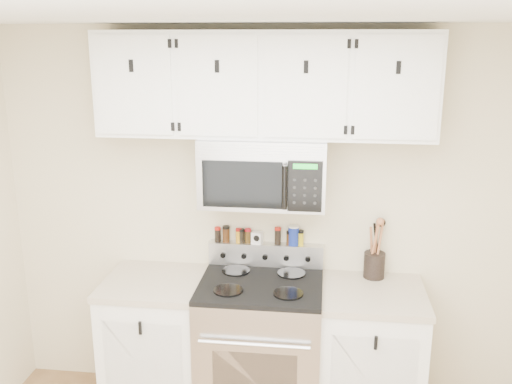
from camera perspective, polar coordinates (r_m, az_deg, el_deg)
back_wall at (r=3.77m, az=1.07°, el=-2.85°), size 3.50×0.01×2.50m
ceiling at (r=1.86m, az=-4.69°, el=17.44°), size 3.50×3.50×0.01m
range at (r=3.80m, az=0.48°, el=-15.38°), size 0.76×0.65×1.10m
base_cabinet_left at (r=3.96m, az=-9.80°, el=-14.69°), size 0.64×0.62×0.92m
base_cabinet_right at (r=3.82m, az=11.27°, el=-15.91°), size 0.64×0.62×0.92m
microwave at (r=3.48m, az=0.77°, el=2.12°), size 0.76×0.44×0.42m
upper_cabinets at (r=3.43m, az=0.85°, el=10.71°), size 2.00×0.35×0.62m
utensil_crock at (r=3.76m, az=11.75°, el=-6.96°), size 0.13×0.13×0.39m
kitchen_timer at (r=3.78m, az=0.11°, el=-4.58°), size 0.08×0.07×0.08m
salt_canister at (r=3.75m, az=3.77°, el=-4.34°), size 0.07×0.07×0.13m
spice_jar_0 at (r=3.81m, az=-3.85°, el=-4.24°), size 0.04×0.04×0.10m
spice_jar_1 at (r=3.80m, az=-3.00°, el=-4.21°), size 0.05×0.05×0.11m
spice_jar_2 at (r=3.79m, az=-1.74°, el=-4.36°), size 0.04×0.04×0.10m
spice_jar_3 at (r=3.79m, az=-1.48°, el=-4.38°), size 0.04×0.04×0.10m
spice_jar_4 at (r=3.78m, az=-0.81°, el=-4.39°), size 0.04×0.04×0.10m
spice_jar_5 at (r=3.76m, az=2.19°, el=-4.39°), size 0.04×0.04×0.12m
spice_jar_6 at (r=3.76m, az=3.35°, el=-4.60°), size 0.04×0.04×0.09m
spice_jar_7 at (r=3.75m, az=4.50°, el=-4.58°), size 0.04×0.04×0.10m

